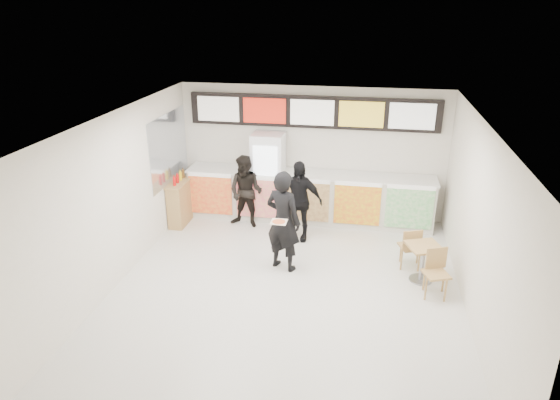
% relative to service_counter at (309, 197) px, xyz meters
% --- Properties ---
extents(floor, '(7.00, 7.00, 0.00)m').
position_rel_service_counter_xyz_m(floor, '(-0.00, -3.09, -0.57)').
color(floor, beige).
rests_on(floor, ground).
extents(ceiling, '(7.00, 7.00, 0.00)m').
position_rel_service_counter_xyz_m(ceiling, '(-0.00, -3.09, 2.43)').
color(ceiling, white).
rests_on(ceiling, wall_back).
extents(wall_back, '(6.00, 0.00, 6.00)m').
position_rel_service_counter_xyz_m(wall_back, '(-0.00, 0.41, 0.93)').
color(wall_back, silver).
rests_on(wall_back, floor).
extents(wall_left, '(0.00, 7.00, 7.00)m').
position_rel_service_counter_xyz_m(wall_left, '(-3.00, -3.09, 0.93)').
color(wall_left, silver).
rests_on(wall_left, floor).
extents(wall_right, '(0.00, 7.00, 7.00)m').
position_rel_service_counter_xyz_m(wall_right, '(3.00, -3.09, 0.93)').
color(wall_right, silver).
rests_on(wall_right, floor).
extents(service_counter, '(5.56, 0.77, 1.14)m').
position_rel_service_counter_xyz_m(service_counter, '(0.00, 0.00, 0.00)').
color(service_counter, silver).
rests_on(service_counter, floor).
extents(menu_board, '(5.50, 0.14, 0.70)m').
position_rel_service_counter_xyz_m(menu_board, '(0.00, 0.32, 1.88)').
color(menu_board, black).
rests_on(menu_board, wall_back).
extents(drinks_fridge, '(0.70, 0.67, 2.00)m').
position_rel_service_counter_xyz_m(drinks_fridge, '(-0.93, 0.02, 0.43)').
color(drinks_fridge, white).
rests_on(drinks_fridge, floor).
extents(mirror_panel, '(0.01, 2.00, 1.50)m').
position_rel_service_counter_xyz_m(mirror_panel, '(-2.99, -0.64, 1.18)').
color(mirror_panel, '#B2B7BF').
rests_on(mirror_panel, wall_left).
extents(customer_main, '(0.83, 0.69, 1.93)m').
position_rel_service_counter_xyz_m(customer_main, '(-0.19, -2.26, 0.39)').
color(customer_main, black).
rests_on(customer_main, floor).
extents(customer_left, '(0.89, 0.76, 1.62)m').
position_rel_service_counter_xyz_m(customer_left, '(-1.32, -0.54, 0.24)').
color(customer_left, black).
rests_on(customer_left, floor).
extents(customer_mid, '(1.03, 0.47, 1.72)m').
position_rel_service_counter_xyz_m(customer_mid, '(-0.10, -0.98, 0.29)').
color(customer_mid, black).
rests_on(customer_mid, floor).
extents(pizza_slice, '(0.36, 0.36, 0.02)m').
position_rel_service_counter_xyz_m(pizza_slice, '(-0.19, -2.71, 0.58)').
color(pizza_slice, beige).
rests_on(pizza_slice, customer_main).
extents(cafe_table, '(0.87, 1.47, 0.83)m').
position_rel_service_counter_xyz_m(cafe_table, '(2.34, -2.28, -0.09)').
color(cafe_table, tan).
rests_on(cafe_table, floor).
extents(condiment_ledge, '(0.36, 0.88, 1.18)m').
position_rel_service_counter_xyz_m(condiment_ledge, '(-2.82, -0.66, -0.07)').
color(condiment_ledge, tan).
rests_on(condiment_ledge, floor).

